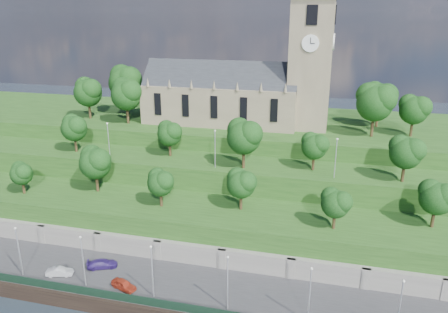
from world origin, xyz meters
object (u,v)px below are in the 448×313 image
(car_left, at_px, (124,285))
(car_right, at_px, (102,264))
(church, at_px, (244,88))
(car_middle, at_px, (60,272))

(car_left, height_order, car_right, car_left)
(church, height_order, car_middle, church)
(car_middle, distance_m, car_right, 5.87)
(church, height_order, car_right, church)
(car_middle, bearing_deg, church, -39.54)
(car_right, bearing_deg, car_left, -150.45)
(church, height_order, car_left, church)
(car_left, distance_m, car_right, 6.68)
(car_left, bearing_deg, church, 9.79)
(church, xyz_separation_m, car_right, (-12.75, -38.99, -19.89))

